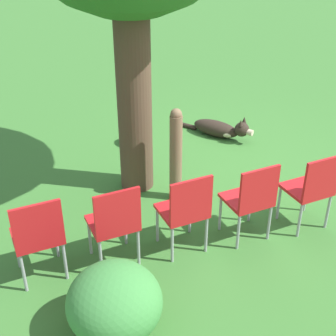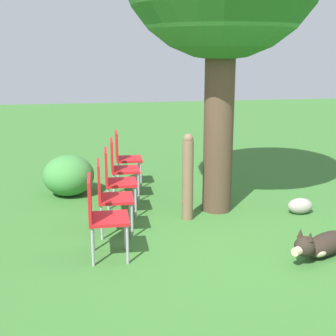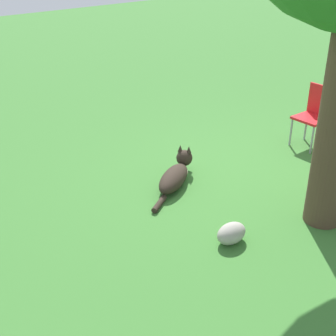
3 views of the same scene
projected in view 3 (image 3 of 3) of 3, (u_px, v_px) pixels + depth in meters
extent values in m
plane|color=#38702D|center=(269.00, 187.00, 5.93)|extent=(30.00, 30.00, 0.00)
ellipsoid|color=#2D231C|center=(174.00, 178.00, 5.89)|extent=(0.78, 0.62, 0.24)
ellipsoid|color=#C6B293|center=(179.00, 172.00, 6.07)|extent=(0.35, 0.34, 0.14)
sphere|color=#2D231C|center=(184.00, 158.00, 6.21)|extent=(0.30, 0.30, 0.22)
cylinder|color=#C6B293|center=(187.00, 155.00, 6.32)|extent=(0.13, 0.13, 0.09)
cone|color=#2D231C|center=(180.00, 148.00, 6.17)|extent=(0.07, 0.07, 0.10)
cone|color=#2D231C|center=(189.00, 150.00, 6.13)|extent=(0.07, 0.07, 0.10)
cylinder|color=#2D231C|center=(159.00, 204.00, 5.51)|extent=(0.32, 0.23, 0.07)
cylinder|color=brown|center=(330.00, 156.00, 5.50)|extent=(0.15, 0.15, 1.07)
cube|color=red|center=(311.00, 119.00, 6.86)|extent=(0.43, 0.45, 0.04)
cube|color=red|center=(321.00, 100.00, 6.85)|extent=(0.04, 0.44, 0.44)
cylinder|color=#99999E|center=(312.00, 140.00, 6.73)|extent=(0.03, 0.03, 0.43)
cylinder|color=#99999E|center=(291.00, 132.00, 7.00)|extent=(0.03, 0.03, 0.43)
cylinder|color=#99999E|center=(327.00, 134.00, 6.93)|extent=(0.03, 0.03, 0.43)
cylinder|color=#99999E|center=(306.00, 127.00, 7.19)|extent=(0.03, 0.03, 0.43)
cylinder|color=#99999E|center=(327.00, 149.00, 6.45)|extent=(0.03, 0.03, 0.43)
ellipsoid|color=gray|center=(231.00, 233.00, 4.84)|extent=(0.35, 0.23, 0.22)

